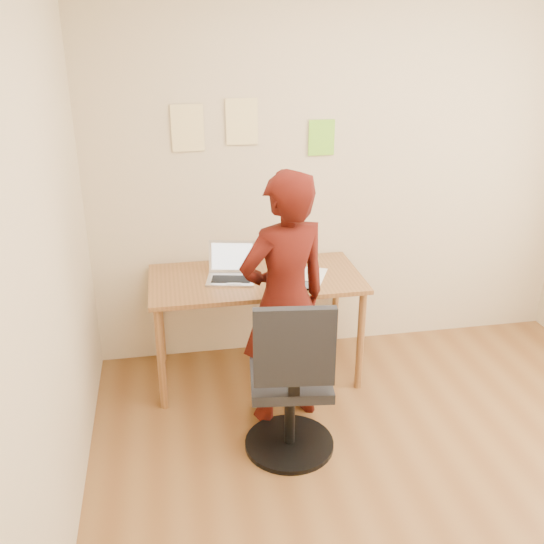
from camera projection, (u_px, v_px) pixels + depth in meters
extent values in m
cube|color=brown|center=(423.00, 504.00, 3.16)|extent=(3.50, 3.50, 0.04)
cube|color=beige|center=(339.00, 169.00, 4.24)|extent=(3.50, 0.04, 2.70)
cube|color=beige|center=(26.00, 290.00, 2.34)|extent=(0.04, 3.50, 2.70)
cube|color=brown|center=(256.00, 279.00, 4.02)|extent=(1.40, 0.70, 0.03)
cylinder|color=brown|center=(161.00, 359.00, 3.78)|extent=(0.05, 0.05, 0.71)
cylinder|color=brown|center=(361.00, 341.00, 4.00)|extent=(0.05, 0.05, 0.71)
cylinder|color=brown|center=(160.00, 317.00, 4.32)|extent=(0.05, 0.05, 0.71)
cylinder|color=brown|center=(336.00, 302.00, 4.54)|extent=(0.05, 0.05, 0.71)
cube|color=silver|center=(231.00, 280.00, 3.95)|extent=(0.35, 0.27, 0.01)
cube|color=black|center=(231.00, 278.00, 3.95)|extent=(0.27, 0.17, 0.00)
cube|color=silver|center=(232.00, 256.00, 4.03)|extent=(0.31, 0.12, 0.21)
cube|color=white|center=(232.00, 256.00, 4.03)|extent=(0.28, 0.10, 0.17)
cube|color=white|center=(309.00, 275.00, 4.03)|extent=(0.31, 0.36, 0.00)
cube|color=black|center=(305.00, 286.00, 3.87)|extent=(0.08, 0.13, 0.01)
cube|color=#3F4C59|center=(305.00, 285.00, 3.86)|extent=(0.07, 0.11, 0.00)
cube|color=#FCE297|center=(188.00, 128.00, 3.91)|extent=(0.21, 0.00, 0.30)
cube|color=#FCE297|center=(242.00, 122.00, 3.96)|extent=(0.21, 0.00, 0.30)
cube|color=#86DF32|center=(322.00, 138.00, 4.10)|extent=(0.18, 0.00, 0.24)
cube|color=black|center=(290.00, 379.00, 3.39)|extent=(0.49, 0.49, 0.06)
cube|color=black|center=(294.00, 347.00, 3.07)|extent=(0.42, 0.10, 0.44)
cube|color=black|center=(294.00, 385.00, 3.16)|extent=(0.06, 0.05, 0.12)
cylinder|color=black|center=(290.00, 414.00, 3.48)|extent=(0.06, 0.06, 0.44)
cylinder|color=black|center=(289.00, 443.00, 3.56)|extent=(0.52, 0.52, 0.03)
imported|color=#3E0D08|center=(285.00, 301.00, 3.55)|extent=(0.67, 0.54, 1.58)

